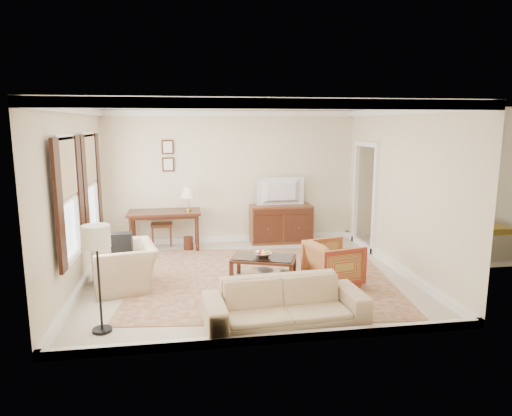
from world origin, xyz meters
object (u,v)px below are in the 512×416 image
object	(u,v)px
sideboard	(281,224)
club_armchair	(124,259)
writing_desk	(164,216)
tv	(282,183)
striped_armchair	(334,261)
coffee_table	(264,262)
sofa	(285,296)

from	to	relation	value
sideboard	club_armchair	bearing A→B (deg)	-141.96
writing_desk	tv	xyz separation A→B (m)	(2.53, 0.16, 0.64)
writing_desk	striped_armchair	size ratio (longest dim) A/B	1.86
tv	striped_armchair	distance (m)	2.97
writing_desk	coffee_table	size ratio (longest dim) A/B	1.26
sofa	tv	bearing A→B (deg)	74.84
sideboard	coffee_table	distance (m)	2.64
coffee_table	striped_armchair	world-z (taller)	striped_armchair
coffee_table	club_armchair	world-z (taller)	club_armchair
sideboard	coffee_table	xyz separation A→B (m)	(-0.83, -2.50, -0.08)
writing_desk	coffee_table	distance (m)	2.90
coffee_table	tv	bearing A→B (deg)	71.57
sideboard	tv	distance (m)	0.92
sideboard	tv	bearing A→B (deg)	-90.00
striped_armchair	coffee_table	bearing A→B (deg)	61.66
coffee_table	sofa	xyz separation A→B (m)	(-0.02, -1.72, 0.08)
tv	coffee_table	size ratio (longest dim) A/B	0.86
coffee_table	club_armchair	bearing A→B (deg)	177.85
writing_desk	club_armchair	distance (m)	2.32
tv	coffee_table	bearing A→B (deg)	71.57
club_armchair	striped_armchair	bearing A→B (deg)	70.40
sideboard	sofa	distance (m)	4.31
writing_desk	striped_armchair	xyz separation A→B (m)	(2.81, -2.64, -0.30)
sofa	writing_desk	bearing A→B (deg)	108.83
tv	club_armchair	bearing A→B (deg)	37.81
coffee_table	striped_armchair	xyz separation A→B (m)	(1.10, -0.32, 0.07)
tv	coffee_table	distance (m)	2.81
coffee_table	striped_armchair	bearing A→B (deg)	-16.14
writing_desk	club_armchair	size ratio (longest dim) A/B	1.36
writing_desk	striped_armchair	bearing A→B (deg)	-43.29
tv	striped_armchair	bearing A→B (deg)	95.63
tv	striped_armchair	world-z (taller)	tv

